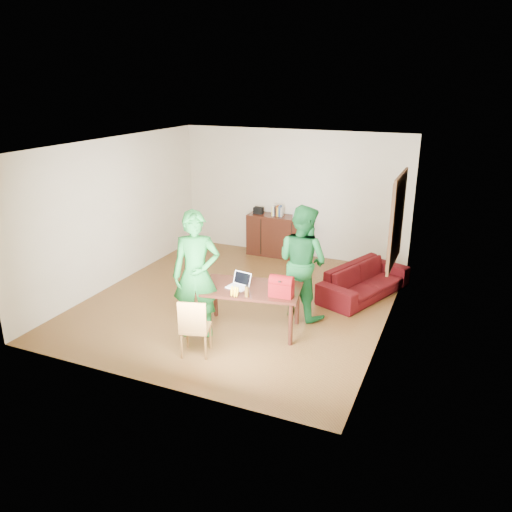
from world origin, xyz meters
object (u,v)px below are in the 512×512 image
at_px(table, 251,293).
at_px(laptop, 237,285).
at_px(person_near, 196,275).
at_px(bottle, 247,291).
at_px(red_bag, 281,288).
at_px(chair, 196,338).
at_px(sofa, 365,281).
at_px(person_far, 303,261).

distance_m(table, laptop, 0.24).
bearing_deg(table, person_near, -158.12).
xyz_separation_m(laptop, bottle, (0.26, -0.23, 0.05)).
bearing_deg(person_near, table, 7.68).
distance_m(table, red_bag, 0.58).
distance_m(table, chair, 1.12).
bearing_deg(laptop, table, 35.39).
relative_size(table, sofa, 0.85).
distance_m(chair, sofa, 3.45).
bearing_deg(person_far, table, 78.70).
height_order(table, bottle, bottle).
distance_m(person_near, bottle, 0.78).
xyz_separation_m(chair, person_near, (-0.27, 0.54, 0.71)).
height_order(table, sofa, table).
xyz_separation_m(table, sofa, (1.34, 2.00, -0.34)).
distance_m(laptop, sofa, 2.62).
bearing_deg(laptop, bottle, -31.41).
distance_m(laptop, bottle, 0.35).
height_order(table, chair, chair).
bearing_deg(sofa, chair, 171.59).
xyz_separation_m(person_far, bottle, (-0.46, -1.15, -0.13)).
relative_size(person_far, bottle, 10.42).
height_order(person_near, bottle, person_near).
relative_size(person_far, red_bag, 5.44).
bearing_deg(red_bag, sofa, 65.23).
height_order(table, red_bag, red_bag).
bearing_deg(sofa, bottle, 173.55).
distance_m(chair, person_far, 2.14).
distance_m(chair, bottle, 0.98).
bearing_deg(table, red_bag, -22.13).
bearing_deg(chair, laptop, 59.40).
distance_m(table, bottle, 0.37).
relative_size(person_near, bottle, 10.86).
bearing_deg(red_bag, table, 164.61).
height_order(bottle, red_bag, red_bag).
height_order(person_far, laptop, person_far).
bearing_deg(bottle, laptop, 138.27).
relative_size(laptop, bottle, 1.88).
bearing_deg(red_bag, person_near, -168.83).
xyz_separation_m(table, red_bag, (0.53, -0.11, 0.21)).
relative_size(chair, person_near, 0.45).
height_order(chair, red_bag, red_bag).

